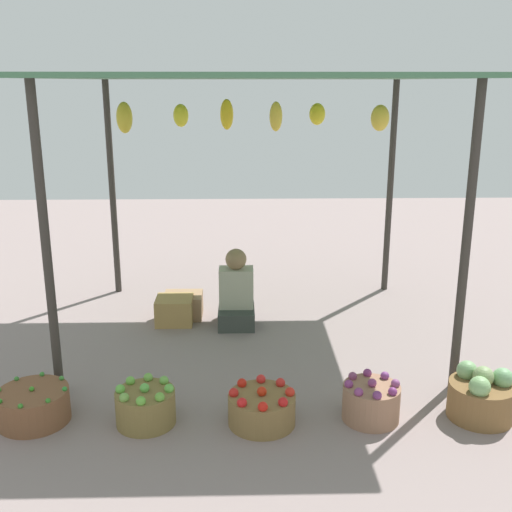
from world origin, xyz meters
name	(u,v)px	position (x,y,z in m)	size (l,w,h in m)	color
ground_plane	(254,330)	(0.00, 0.00, 0.00)	(14.00, 14.00, 0.00)	gray
market_stall_structure	(254,94)	(0.00, 0.01, 2.26)	(3.43, 2.71, 2.42)	#38332D
vendor_person	(236,296)	(-0.18, 0.17, 0.30)	(0.36, 0.44, 0.78)	#383F39
basket_green_chilies	(34,406)	(-1.62, -1.63, 0.12)	(0.51, 0.51, 0.27)	brown
basket_green_apples	(146,406)	(-0.81, -1.68, 0.13)	(0.43, 0.43, 0.31)	olive
basket_red_tomatoes	(262,408)	(0.02, -1.70, 0.12)	(0.48, 0.48, 0.29)	olive
basket_purple_onions	(371,402)	(0.81, -1.66, 0.14)	(0.41, 0.41, 0.32)	#9B6F55
basket_cabbages	(481,396)	(1.61, -1.66, 0.17)	(0.47, 0.47, 0.40)	brown
wooden_crate_near_vendor	(183,305)	(-0.73, 0.39, 0.12)	(0.39, 0.35, 0.24)	#A47E59
wooden_crate_stacked_rear	(175,310)	(-0.80, 0.22, 0.13)	(0.37, 0.34, 0.26)	#AB874A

